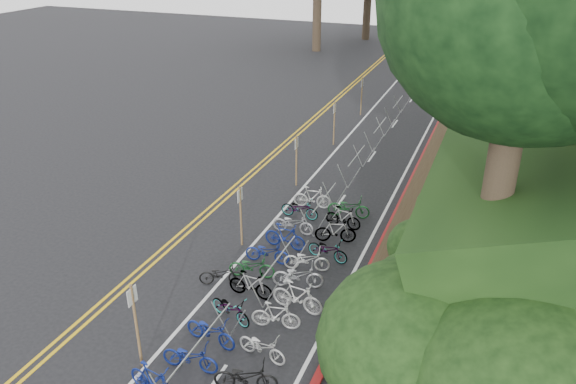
# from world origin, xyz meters

# --- Properties ---
(ground) EXTENTS (120.00, 120.00, 0.00)m
(ground) POSITION_xyz_m (0.00, 0.00, 0.00)
(ground) COLOR black
(ground) RESTS_ON ground
(road_markings) EXTENTS (7.47, 80.00, 0.01)m
(road_markings) POSITION_xyz_m (0.63, 10.10, 0.00)
(road_markings) COLOR gold
(road_markings) RESTS_ON ground
(red_curb) EXTENTS (0.25, 28.00, 0.10)m
(red_curb) POSITION_xyz_m (5.70, 12.00, 0.05)
(red_curb) COLOR maroon
(red_curb) RESTS_ON ground
(bike_rack_front) EXTENTS (1.15, 3.42, 1.18)m
(bike_rack_front) POSITION_xyz_m (2.63, -1.68, 0.88)
(bike_rack_front) COLOR #9C9C9D
(bike_rack_front) RESTS_ON ground
(bike_racks_rest) EXTENTS (1.14, 23.00, 1.17)m
(bike_racks_rest) POSITION_xyz_m (3.00, 13.00, 0.85)
(bike_racks_rest) COLOR #9C9C9D
(bike_racks_rest) RESTS_ON ground
(signpost_near) EXTENTS (0.08, 0.40, 2.75)m
(signpost_near) POSITION_xyz_m (0.88, -2.09, 1.56)
(signpost_near) COLOR brown
(signpost_near) RESTS_ON ground
(signposts_rest) EXTENTS (0.08, 18.40, 2.50)m
(signposts_rest) POSITION_xyz_m (0.60, 14.00, 1.43)
(signposts_rest) COLOR brown
(signposts_rest) RESTS_ON ground
(bike_front) EXTENTS (1.10, 1.62, 0.81)m
(bike_front) POSITION_xyz_m (1.11, 2.32, 0.40)
(bike_front) COLOR black
(bike_front) RESTS_ON ground
(bike_valet) EXTENTS (3.12, 13.90, 1.07)m
(bike_valet) POSITION_xyz_m (3.01, 2.97, 0.47)
(bike_valet) COLOR navy
(bike_valet) RESTS_ON ground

